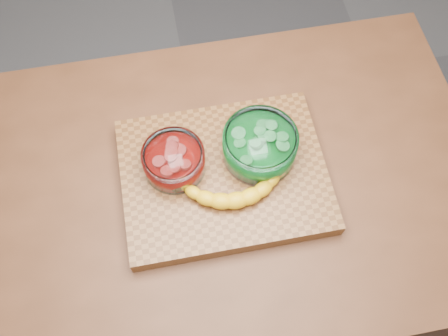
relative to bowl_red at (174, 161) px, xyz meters
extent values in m
plane|color=#56555A|center=(0.10, -0.03, -0.97)|extent=(3.50, 3.50, 0.00)
cube|color=#522D18|center=(0.10, -0.03, -0.52)|extent=(1.20, 0.80, 0.90)
cube|color=brown|center=(0.10, -0.03, -0.05)|extent=(0.45, 0.35, 0.04)
cylinder|color=white|center=(0.00, 0.00, 0.00)|extent=(0.13, 0.13, 0.06)
cylinder|color=#AF120C|center=(0.00, 0.00, -0.01)|extent=(0.11, 0.11, 0.04)
cylinder|color=#DE4D46|center=(0.00, 0.00, 0.02)|extent=(0.11, 0.11, 0.02)
cylinder|color=white|center=(0.19, 0.00, 0.01)|extent=(0.16, 0.16, 0.08)
cylinder|color=#13882B|center=(0.19, 0.00, 0.00)|extent=(0.14, 0.14, 0.04)
cylinder|color=#62D26F|center=(0.19, 0.00, 0.03)|extent=(0.13, 0.13, 0.02)
camera|label=1|loc=(0.01, -0.51, 0.95)|focal=40.00mm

